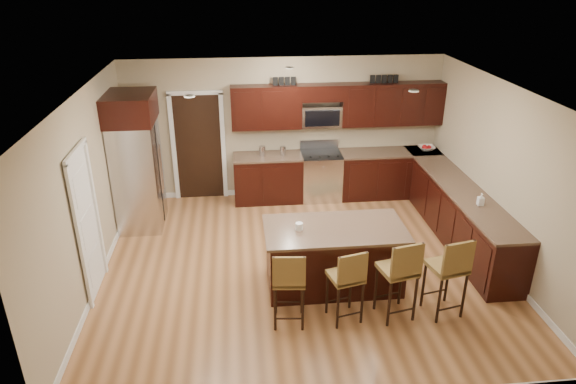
{
  "coord_description": "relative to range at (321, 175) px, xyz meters",
  "views": [
    {
      "loc": [
        -0.89,
        -6.68,
        4.28
      ],
      "look_at": [
        -0.17,
        0.4,
        1.07
      ],
      "focal_mm": 32.0,
      "sensor_mm": 36.0,
      "label": 1
    }
  ],
  "objects": [
    {
      "name": "stool_right",
      "position": [
        0.39,
        -3.82,
        0.25
      ],
      "size": [
        0.51,
        0.51,
        1.16
      ],
      "rotation": [
        0.0,
        0.0,
        0.22
      ],
      "color": "olive",
      "rests_on": "floor"
    },
    {
      "name": "upper_cabinets",
      "position": [
        0.36,
        0.13,
        1.37
      ],
      "size": [
        4.0,
        0.33,
        0.8
      ],
      "color": "black",
      "rests_on": "wall_back"
    },
    {
      "name": "microwave",
      "position": [
        0.0,
        0.15,
        1.15
      ],
      "size": [
        0.76,
        0.31,
        0.4
      ],
      "primitive_type": "cube",
      "color": "silver",
      "rests_on": "upper_cabinets"
    },
    {
      "name": "fruit_bowl",
      "position": [
        2.07,
        -0.0,
        0.49
      ],
      "size": [
        0.32,
        0.32,
        0.08
      ],
      "primitive_type": "imported",
      "rotation": [
        0.0,
        0.0,
        0.01
      ],
      "color": "silver",
      "rests_on": "base_cabinets"
    },
    {
      "name": "letter_decor",
      "position": [
        0.22,
        0.13,
        1.82
      ],
      "size": [
        2.2,
        0.03,
        0.15
      ],
      "primitive_type": null,
      "color": "black",
      "rests_on": "upper_cabinets"
    },
    {
      "name": "stool_extra",
      "position": [
        1.04,
        -3.82,
        0.25
      ],
      "size": [
        0.51,
        0.51,
        1.16
      ],
      "rotation": [
        0.0,
        0.0,
        0.22
      ],
      "color": "olive",
      "rests_on": "floor"
    },
    {
      "name": "island_jar",
      "position": [
        -0.79,
        -2.98,
        0.5
      ],
      "size": [
        0.1,
        0.1,
        0.1
      ],
      "primitive_type": "cylinder",
      "color": "white",
      "rests_on": "island"
    },
    {
      "name": "refrigerator",
      "position": [
        -3.3,
        -0.79,
        0.73
      ],
      "size": [
        0.79,
        1.0,
        2.35
      ],
      "color": "silver",
      "rests_on": "floor"
    },
    {
      "name": "island",
      "position": [
        -0.29,
        -2.98,
        -0.04
      ],
      "size": [
        1.96,
        1.03,
        0.92
      ],
      "rotation": [
        0.0,
        0.0,
        0.0
      ],
      "color": "black",
      "rests_on": "floor"
    },
    {
      "name": "base_cabinets",
      "position": [
        1.22,
        -1.01,
        -0.01
      ],
      "size": [
        4.02,
        3.96,
        0.92
      ],
      "color": "black",
      "rests_on": "floor"
    },
    {
      "name": "stool_left",
      "position": [
        -1.02,
        -3.82,
        0.2
      ],
      "size": [
        0.44,
        0.44,
        1.08
      ],
      "rotation": [
        0.0,
        0.0,
        -0.1
      ],
      "color": "olive",
      "rests_on": "floor"
    },
    {
      "name": "canister_tall",
      "position": [
        -1.13,
        -0.0,
        0.54
      ],
      "size": [
        0.12,
        0.12,
        0.19
      ],
      "primitive_type": "cylinder",
      "color": "silver",
      "rests_on": "base_cabinets"
    },
    {
      "name": "pantry_door",
      "position": [
        -3.66,
        -2.75,
        0.55
      ],
      "size": [
        0.03,
        0.8,
        2.04
      ],
      "primitive_type": "cube",
      "color": "white",
      "rests_on": "floor"
    },
    {
      "name": "ceiling",
      "position": [
        -0.68,
        -2.45,
        2.23
      ],
      "size": [
        6.0,
        6.0,
        0.0
      ],
      "primitive_type": "plane",
      "rotation": [
        3.14,
        0.0,
        0.0
      ],
      "color": "silver",
      "rests_on": "wall_back"
    },
    {
      "name": "floor",
      "position": [
        -0.68,
        -2.45,
        -0.47
      ],
      "size": [
        6.0,
        6.0,
        0.0
      ],
      "primitive_type": "plane",
      "color": "#A46E41",
      "rests_on": "ground"
    },
    {
      "name": "wall_right",
      "position": [
        2.32,
        -2.45,
        0.88
      ],
      "size": [
        0.0,
        5.5,
        5.5
      ],
      "primitive_type": "plane",
      "rotation": [
        1.57,
        0.0,
        -1.57
      ],
      "color": "tan",
      "rests_on": "floor"
    },
    {
      "name": "stool_mid",
      "position": [
        -0.28,
        -3.82,
        0.19
      ],
      "size": [
        0.48,
        0.48,
        1.06
      ],
      "rotation": [
        0.0,
        0.0,
        0.24
      ],
      "color": "olive",
      "rests_on": "floor"
    },
    {
      "name": "soap_bottle",
      "position": [
        2.02,
        -2.48,
        0.54
      ],
      "size": [
        0.09,
        0.09,
        0.19
      ],
      "primitive_type": "imported",
      "rotation": [
        0.0,
        0.0,
        -0.06
      ],
      "color": "#B2B2B2",
      "rests_on": "base_cabinets"
    },
    {
      "name": "wall_back",
      "position": [
        -0.68,
        0.3,
        0.88
      ],
      "size": [
        6.0,
        0.0,
        6.0
      ],
      "primitive_type": "plane",
      "rotation": [
        1.57,
        0.0,
        0.0
      ],
      "color": "tan",
      "rests_on": "floor"
    },
    {
      "name": "wall_left",
      "position": [
        -3.68,
        -2.45,
        0.88
      ],
      "size": [
        0.0,
        5.5,
        5.5
      ],
      "primitive_type": "plane",
      "rotation": [
        1.57,
        0.0,
        1.57
      ],
      "color": "tan",
      "rests_on": "floor"
    },
    {
      "name": "doorway",
      "position": [
        -2.33,
        0.28,
        0.56
      ],
      "size": [
        0.85,
        0.03,
        2.06
      ],
      "primitive_type": "cube",
      "color": "black",
      "rests_on": "floor"
    },
    {
      "name": "range",
      "position": [
        0.0,
        0.0,
        0.0
      ],
      "size": [
        0.76,
        0.64,
        1.11
      ],
      "color": "silver",
      "rests_on": "floor"
    },
    {
      "name": "canister_short",
      "position": [
        -0.74,
        -0.0,
        0.53
      ],
      "size": [
        0.11,
        0.11,
        0.17
      ],
      "primitive_type": "cylinder",
      "color": "silver",
      "rests_on": "base_cabinets"
    },
    {
      "name": "floor_mat",
      "position": [
        0.14,
        -1.06,
        -0.47
      ],
      "size": [
        0.93,
        0.76,
        0.01
      ],
      "primitive_type": "cube",
      "rotation": [
        0.0,
        0.0,
        -0.33
      ],
      "color": "brown",
      "rests_on": "floor"
    }
  ]
}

